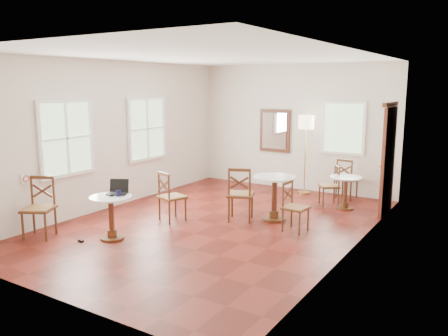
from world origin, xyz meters
name	(u,v)px	position (x,y,z in m)	size (l,w,h in m)	color
ground	(215,224)	(0.00, 0.00, 0.00)	(7.00, 7.00, 0.00)	#621810
room_shell	(220,120)	(-0.06, 0.27, 1.89)	(5.02, 7.02, 3.01)	silver
cafe_table_near	(111,213)	(-1.00, -1.59, 0.45)	(0.69, 0.69, 0.72)	#4E2A13
cafe_table_mid	(274,193)	(0.79, 0.81, 0.52)	(0.79, 0.79, 0.84)	#4E2A13
cafe_table_back	(345,189)	(1.68, 2.29, 0.42)	(0.64, 0.64, 0.68)	#4E2A13
chair_near_a	(171,197)	(-0.82, -0.25, 0.47)	(0.55, 0.55, 0.94)	#4E2A13
chair_near_b	(39,208)	(-2.09, -2.14, 0.50)	(0.63, 0.63, 1.01)	#4E2A13
chair_mid_a	(240,194)	(0.27, 0.45, 0.51)	(0.61, 0.61, 1.02)	#4E2A13
chair_mid_b	(294,207)	(1.37, 0.41, 0.43)	(0.43, 0.43, 0.86)	#4E2A13
chair_back_a	(347,179)	(1.42, 3.19, 0.45)	(0.46, 0.46, 0.90)	#4E2A13
chair_back_b	(330,185)	(1.31, 2.44, 0.42)	(0.54, 0.54, 0.84)	#4E2A13
floor_lamp	(306,127)	(0.44, 3.15, 1.55)	(0.36, 0.36, 1.83)	#BF8C3F
laptop	(118,190)	(-1.04, -1.37, 0.78)	(0.41, 0.38, 0.23)	black
mouse	(111,195)	(-1.00, -1.58, 0.74)	(0.11, 0.07, 0.04)	black
navy_mug	(119,193)	(-0.90, -1.51, 0.77)	(0.12, 0.08, 0.10)	black
water_glass	(108,191)	(-1.17, -1.47, 0.77)	(0.05, 0.05, 0.09)	white
power_adapter	(81,241)	(-1.33, -1.96, 0.02)	(0.09, 0.05, 0.04)	black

